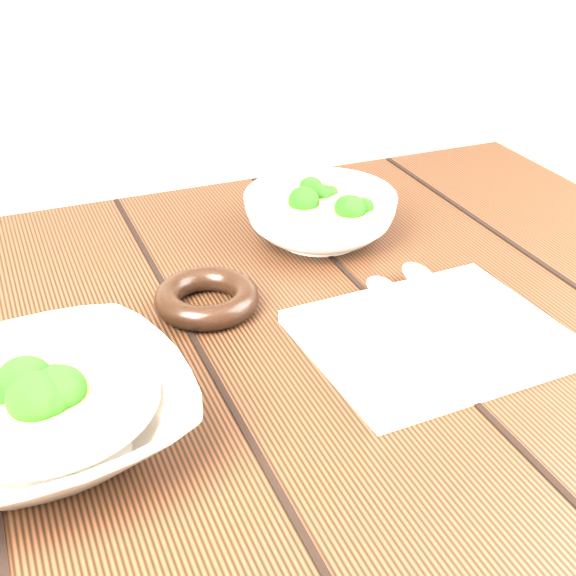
{
  "coord_description": "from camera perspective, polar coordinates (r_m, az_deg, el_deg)",
  "views": [
    {
      "loc": [
        -0.19,
        -0.63,
        1.19
      ],
      "look_at": [
        0.07,
        0.0,
        0.8
      ],
      "focal_mm": 50.0,
      "sensor_mm": 36.0,
      "label": 1
    }
  ],
  "objects": [
    {
      "name": "table",
      "position": [
        0.86,
        -4.51,
        -10.83
      ],
      "size": [
        1.2,
        0.8,
        0.75
      ],
      "color": "#3A1E10",
      "rests_on": "ground"
    },
    {
      "name": "soup_bowl_front",
      "position": [
        0.68,
        -16.93,
        -8.57
      ],
      "size": [
        0.26,
        0.26,
        0.07
      ],
      "color": "silver",
      "rests_on": "table"
    },
    {
      "name": "soup_bowl_back",
      "position": [
        0.98,
        2.29,
        5.21
      ],
      "size": [
        0.21,
        0.21,
        0.07
      ],
      "color": "silver",
      "rests_on": "table"
    },
    {
      "name": "trivet",
      "position": [
        0.84,
        -5.8,
        -0.71
      ],
      "size": [
        0.11,
        0.11,
        0.03
      ],
      "primitive_type": "torus",
      "rotation": [
        0.0,
        0.0,
        0.02
      ],
      "color": "black",
      "rests_on": "table"
    },
    {
      "name": "napkin",
      "position": [
        0.8,
        10.27,
        -3.44
      ],
      "size": [
        0.25,
        0.21,
        0.01
      ],
      "primitive_type": "cube",
      "rotation": [
        0.0,
        0.0,
        0.05
      ],
      "color": "beige",
      "rests_on": "table"
    },
    {
      "name": "spoon_left",
      "position": [
        0.82,
        7.93,
        -1.31
      ],
      "size": [
        0.04,
        0.2,
        0.01
      ],
      "color": "#B5AFA0",
      "rests_on": "napkin"
    },
    {
      "name": "spoon_right",
      "position": [
        0.85,
        10.13,
        -0.25
      ],
      "size": [
        0.06,
        0.2,
        0.01
      ],
      "color": "#B5AFA0",
      "rests_on": "napkin"
    }
  ]
}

